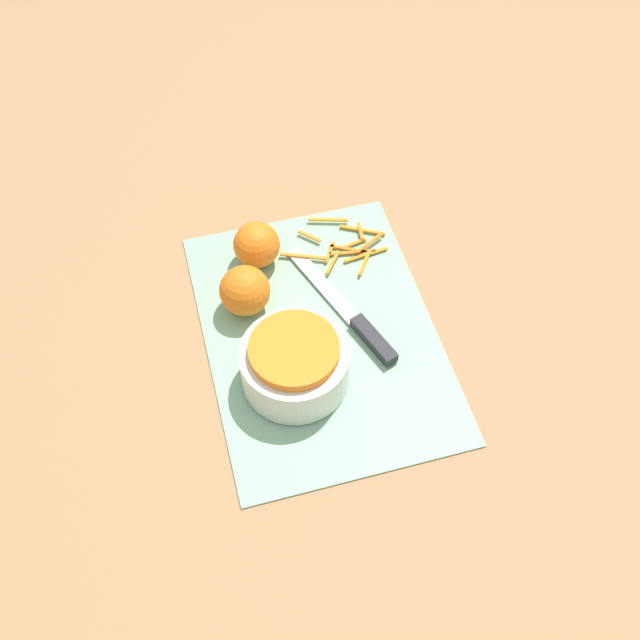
{
  "coord_description": "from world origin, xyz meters",
  "views": [
    {
      "loc": [
        -0.59,
        0.16,
        0.89
      ],
      "look_at": [
        0.0,
        0.0,
        0.04
      ],
      "focal_mm": 42.0,
      "sensor_mm": 36.0,
      "label": 1
    }
  ],
  "objects_px": {
    "bowl_speckled": "(295,363)",
    "knife": "(359,323)",
    "orange_right": "(245,291)",
    "orange_left": "(257,245)"
  },
  "relations": [
    {
      "from": "bowl_speckled",
      "to": "knife",
      "type": "xyz_separation_m",
      "value": [
        0.06,
        -0.11,
        -0.03
      ]
    },
    {
      "from": "knife",
      "to": "orange_left",
      "type": "bearing_deg",
      "value": 15.9
    },
    {
      "from": "orange_left",
      "to": "knife",
      "type": "bearing_deg",
      "value": -144.55
    },
    {
      "from": "bowl_speckled",
      "to": "knife",
      "type": "distance_m",
      "value": 0.13
    },
    {
      "from": "orange_left",
      "to": "bowl_speckled",
      "type": "bearing_deg",
      "value": -178.96
    },
    {
      "from": "bowl_speckled",
      "to": "orange_right",
      "type": "relative_size",
      "value": 1.99
    },
    {
      "from": "bowl_speckled",
      "to": "orange_right",
      "type": "bearing_deg",
      "value": 15.77
    },
    {
      "from": "orange_right",
      "to": "orange_left",
      "type": "bearing_deg",
      "value": -23.19
    },
    {
      "from": "bowl_speckled",
      "to": "orange_left",
      "type": "bearing_deg",
      "value": 1.04
    },
    {
      "from": "orange_left",
      "to": "orange_right",
      "type": "bearing_deg",
      "value": 156.81
    }
  ]
}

